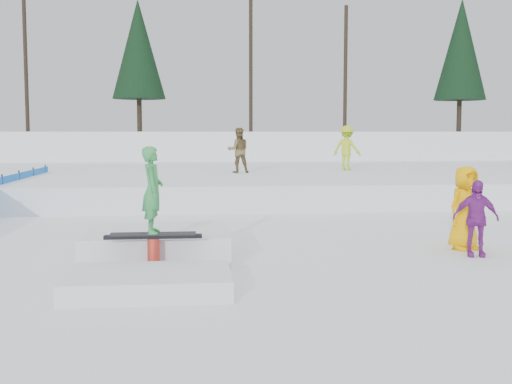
{
  "coord_description": "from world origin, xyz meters",
  "views": [
    {
      "loc": [
        -0.82,
        -11.29,
        2.33
      ],
      "look_at": [
        0.5,
        2.0,
        1.1
      ],
      "focal_mm": 45.0,
      "sensor_mm": 36.0,
      "label": 1
    }
  ],
  "objects": [
    {
      "name": "snow_berm",
      "position": [
        0.0,
        30.0,
        1.2
      ],
      "size": [
        60.0,
        14.0,
        2.4
      ],
      "primitive_type": "cube",
      "color": "white",
      "rests_on": "ground"
    },
    {
      "name": "walker_ygreen",
      "position": [
        5.51,
        14.58,
        1.71
      ],
      "size": [
        1.35,
        1.26,
        1.83
      ],
      "primitive_type": "imported",
      "rotation": [
        0.0,
        0.0,
        2.48
      ],
      "color": "#B4D51E",
      "rests_on": "snow_midrise"
    },
    {
      "name": "treeline",
      "position": [
        6.18,
        28.28,
        7.45
      ],
      "size": [
        40.24,
        4.22,
        10.5
      ],
      "color": "black",
      "rests_on": "snow_berm"
    },
    {
      "name": "walker_olive",
      "position": [
        0.95,
        13.34,
        1.67
      ],
      "size": [
        0.88,
        0.7,
        1.73
      ],
      "primitive_type": "imported",
      "rotation": [
        0.0,
        0.0,
        3.2
      ],
      "color": "brown",
      "rests_on": "snow_midrise"
    },
    {
      "name": "ground",
      "position": [
        0.0,
        0.0,
        0.0
      ],
      "size": [
        120.0,
        120.0,
        0.0
      ],
      "primitive_type": "plane",
      "color": "white"
    },
    {
      "name": "jib_rail_feature",
      "position": [
        -1.47,
        -0.16,
        0.3
      ],
      "size": [
        2.6,
        4.4,
        2.11
      ],
      "color": "white",
      "rests_on": "ground"
    },
    {
      "name": "spectator_yellow",
      "position": [
        4.6,
        0.94,
        0.84
      ],
      "size": [
        0.96,
        0.8,
        1.68
      ],
      "primitive_type": "imported",
      "rotation": [
        0.0,
        0.0,
        0.39
      ],
      "color": "#FFB200",
      "rests_on": "ground"
    },
    {
      "name": "snow_midrise",
      "position": [
        0.0,
        16.0,
        0.4
      ],
      "size": [
        50.0,
        18.0,
        0.8
      ],
      "primitive_type": "cube",
      "color": "white",
      "rests_on": "ground"
    },
    {
      "name": "spectator_purple",
      "position": [
        4.5,
        0.24,
        0.73
      ],
      "size": [
        0.9,
        0.51,
        1.45
      ],
      "primitive_type": "imported",
      "rotation": [
        0.0,
        0.0,
        -0.19
      ],
      "color": "#85258D",
      "rests_on": "ground"
    }
  ]
}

